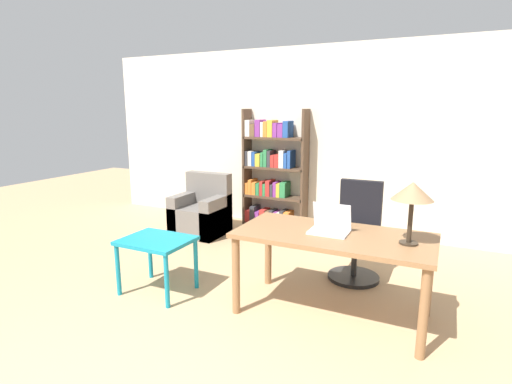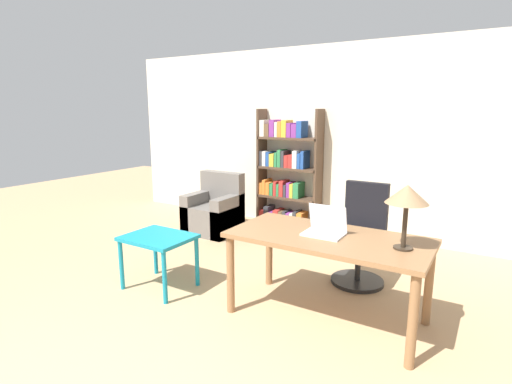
{
  "view_description": "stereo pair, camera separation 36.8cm",
  "coord_description": "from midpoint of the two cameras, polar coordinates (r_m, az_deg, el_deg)",
  "views": [
    {
      "loc": [
        1.46,
        -1.2,
        1.79
      ],
      "look_at": [
        -0.21,
        2.23,
        1.0
      ],
      "focal_mm": 28.0,
      "sensor_mm": 36.0,
      "label": 1
    },
    {
      "loc": [
        1.79,
        -1.03,
        1.79
      ],
      "look_at": [
        -0.21,
        2.23,
        1.0
      ],
      "focal_mm": 28.0,
      "sensor_mm": 36.0,
      "label": 2
    }
  ],
  "objects": [
    {
      "name": "armchair",
      "position": [
        5.93,
        -4.22,
        -2.94
      ],
      "size": [
        0.71,
        0.65,
        0.88
      ],
      "color": "#66605B",
      "rests_on": "ground_plane"
    },
    {
      "name": "desk",
      "position": [
        3.49,
        13.26,
        -7.66
      ],
      "size": [
        1.66,
        0.81,
        0.75
      ],
      "color": "olive",
      "rests_on": "ground_plane"
    },
    {
      "name": "table_lamp",
      "position": [
        3.23,
        23.88,
        -0.59
      ],
      "size": [
        0.32,
        0.32,
        0.5
      ],
      "color": "#2D2319",
      "rests_on": "desk"
    },
    {
      "name": "side_table_blue",
      "position": [
        4.12,
        -11.28,
        -7.3
      ],
      "size": [
        0.66,
        0.54,
        0.55
      ],
      "color": "teal",
      "rests_on": "ground_plane"
    },
    {
      "name": "wall_back",
      "position": [
        5.89,
        15.53,
        6.98
      ],
      "size": [
        8.0,
        0.06,
        2.7
      ],
      "color": "beige",
      "rests_on": "ground_plane"
    },
    {
      "name": "laptop",
      "position": [
        3.48,
        12.86,
        -5.09
      ],
      "size": [
        0.33,
        0.24,
        0.25
      ],
      "color": "silver",
      "rests_on": "desk"
    },
    {
      "name": "office_chair",
      "position": [
        4.39,
        17.18,
        -6.49
      ],
      "size": [
        0.54,
        0.54,
        1.05
      ],
      "color": "black",
      "rests_on": "ground_plane"
    },
    {
      "name": "bookshelf",
      "position": [
        6.12,
        5.91,
        2.52
      ],
      "size": [
        1.0,
        0.28,
        1.8
      ],
      "color": "#4C3828",
      "rests_on": "ground_plane"
    }
  ]
}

